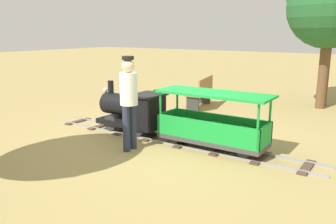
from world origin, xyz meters
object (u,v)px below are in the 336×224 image
object	(u,v)px
locomotive	(133,110)
conductor_person	(129,96)
passenger_car	(212,126)
park_bench	(201,92)
oak_tree_far	(330,7)

from	to	relation	value
locomotive	conductor_person	world-z (taller)	conductor_person
passenger_car	park_bench	distance (m)	3.46
passenger_car	park_bench	bearing A→B (deg)	31.87
oak_tree_far	passenger_car	bearing A→B (deg)	169.44
passenger_car	conductor_person	distance (m)	1.52
conductor_person	oak_tree_far	bearing A→B (deg)	-20.38
locomotive	passenger_car	world-z (taller)	locomotive
passenger_car	park_bench	world-z (taller)	passenger_car
park_bench	conductor_person	bearing A→B (deg)	-170.11
locomotive	park_bench	xyz separation A→B (m)	(2.94, 0.05, -0.07)
locomotive	conductor_person	bearing A→B (deg)	-143.69
locomotive	park_bench	world-z (taller)	locomotive
oak_tree_far	locomotive	bearing A→B (deg)	150.52
locomotive	oak_tree_far	distance (m)	5.78
conductor_person	park_bench	world-z (taller)	conductor_person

